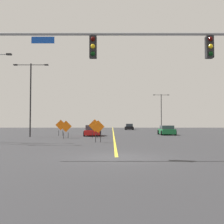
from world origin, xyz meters
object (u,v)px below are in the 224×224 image
object	(u,v)px
construction_sign_median_far	(67,127)
construction_sign_right_shoulder	(95,126)
car_green_passing	(167,130)
street_lamp_near_left	(162,109)
street_lamp_far_left	(31,93)
car_black_mid	(130,127)
traffic_signal_assembly	(202,54)
construction_sign_left_shoulder	(61,126)
car_red_far	(93,131)
construction_sign_median_near	(99,128)

from	to	relation	value
construction_sign_median_far	construction_sign_right_shoulder	distance (m)	3.15
car_green_passing	street_lamp_near_left	bearing A→B (deg)	81.04
street_lamp_far_left	construction_sign_median_far	distance (m)	6.94
street_lamp_near_left	car_green_passing	world-z (taller)	street_lamp_near_left
street_lamp_near_left	car_green_passing	size ratio (longest dim) A/B	2.02
car_black_mid	street_lamp_far_left	bearing A→B (deg)	-112.67
traffic_signal_assembly	construction_sign_left_shoulder	xyz separation A→B (m)	(-10.75, 20.92, -3.62)
construction_sign_left_shoulder	car_red_far	xyz separation A→B (m)	(4.03, 0.16, -0.65)
street_lamp_far_left	car_red_far	xyz separation A→B (m)	(7.11, 2.73, -4.48)
traffic_signal_assembly	construction_sign_right_shoulder	distance (m)	17.80
traffic_signal_assembly	street_lamp_far_left	world-z (taller)	street_lamp_far_left
street_lamp_far_left	construction_sign_median_near	world-z (taller)	street_lamp_far_left
construction_sign_left_shoulder	traffic_signal_assembly	bearing A→B (deg)	-62.80
street_lamp_near_left	traffic_signal_assembly	bearing A→B (deg)	-98.34
traffic_signal_assembly	car_black_mid	xyz separation A→B (m)	(-0.16, 51.07, -4.23)
construction_sign_median_near	car_green_passing	world-z (taller)	construction_sign_median_near
street_lamp_near_left	car_red_far	distance (m)	30.36
construction_sign_left_shoulder	construction_sign_median_near	bearing A→B (deg)	-64.82
traffic_signal_assembly	car_black_mid	world-z (taller)	traffic_signal_assembly
construction_sign_median_far	car_black_mid	size ratio (longest dim) A/B	0.41
street_lamp_near_left	construction_sign_left_shoulder	xyz separation A→B (m)	(-17.76, -26.91, -3.58)
construction_sign_median_near	traffic_signal_assembly	bearing A→B (deg)	-60.49
construction_sign_median_far	car_green_passing	size ratio (longest dim) A/B	0.46
construction_sign_right_shoulder	construction_sign_median_near	bearing A→B (deg)	-83.88
construction_sign_median_near	car_black_mid	world-z (taller)	construction_sign_median_near
construction_sign_right_shoulder	construction_sign_left_shoulder	bearing A→B (deg)	134.93
car_red_far	construction_sign_median_near	bearing A→B (deg)	-83.58
street_lamp_near_left	street_lamp_far_left	size ratio (longest dim) A/B	0.95
traffic_signal_assembly	construction_sign_left_shoulder	world-z (taller)	traffic_signal_assembly
traffic_signal_assembly	construction_sign_left_shoulder	size ratio (longest dim) A/B	8.24
construction_sign_median_far	car_black_mid	xyz separation A→B (m)	(8.93, 35.90, -0.50)
construction_sign_median_far	construction_sign_left_shoulder	bearing A→B (deg)	106.13
car_green_passing	car_black_mid	distance (m)	27.74
street_lamp_near_left	construction_sign_median_near	distance (m)	40.38
construction_sign_left_shoulder	car_black_mid	xyz separation A→B (m)	(10.59, 30.16, -0.61)
construction_sign_left_shoulder	street_lamp_far_left	bearing A→B (deg)	-140.21
construction_sign_left_shoulder	car_green_passing	size ratio (longest dim) A/B	0.50
car_green_passing	traffic_signal_assembly	bearing A→B (deg)	-97.69
traffic_signal_assembly	car_red_far	xyz separation A→B (m)	(-6.72, 21.08, -4.27)
traffic_signal_assembly	car_red_far	bearing A→B (deg)	107.68
car_green_passing	car_black_mid	size ratio (longest dim) A/B	0.89
construction_sign_median_far	traffic_signal_assembly	bearing A→B (deg)	-59.07
street_lamp_near_left	car_green_passing	distance (m)	24.96
street_lamp_near_left	construction_sign_left_shoulder	world-z (taller)	street_lamp_near_left
car_red_far	construction_sign_right_shoulder	bearing A→B (deg)	-83.16
street_lamp_near_left	car_red_far	bearing A→B (deg)	-117.17
construction_sign_median_near	car_red_far	distance (m)	11.58
construction_sign_right_shoulder	car_green_passing	distance (m)	11.82
street_lamp_near_left	construction_sign_median_far	bearing A→B (deg)	-116.24
street_lamp_far_left	car_black_mid	size ratio (longest dim) A/B	1.89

